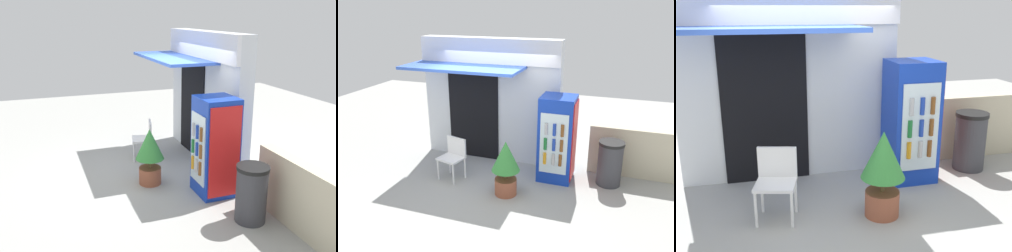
% 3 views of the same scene
% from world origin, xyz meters
% --- Properties ---
extents(ground, '(16.00, 16.00, 0.00)m').
position_xyz_m(ground, '(0.00, 0.00, 0.00)').
color(ground, '#A3A39E').
extents(storefront_building, '(3.24, 1.32, 2.78)m').
position_xyz_m(storefront_building, '(-0.28, 1.36, 1.47)').
color(storefront_building, silver).
rests_on(storefront_building, ground).
extents(drink_cooler, '(0.70, 0.71, 1.77)m').
position_xyz_m(drink_cooler, '(1.42, 0.77, 0.88)').
color(drink_cooler, '#1438B2').
rests_on(drink_cooler, ground).
extents(plastic_chair, '(0.56, 0.52, 0.86)m').
position_xyz_m(plastic_chair, '(-0.60, 0.10, 0.52)').
color(plastic_chair, white).
rests_on(plastic_chair, ground).
extents(potted_plant_near_shop, '(0.54, 0.54, 1.09)m').
position_xyz_m(potted_plant_near_shop, '(0.64, -0.18, 0.63)').
color(potted_plant_near_shop, '#995138').
rests_on(potted_plant_near_shop, ground).
extents(trash_bin, '(0.50, 0.50, 0.92)m').
position_xyz_m(trash_bin, '(2.48, 0.87, 0.46)').
color(trash_bin, '#38383D').
rests_on(trash_bin, ground).
extents(stone_boundary_wall, '(2.35, 0.24, 1.05)m').
position_xyz_m(stone_boundary_wall, '(3.19, 1.41, 0.53)').
color(stone_boundary_wall, beige).
rests_on(stone_boundary_wall, ground).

